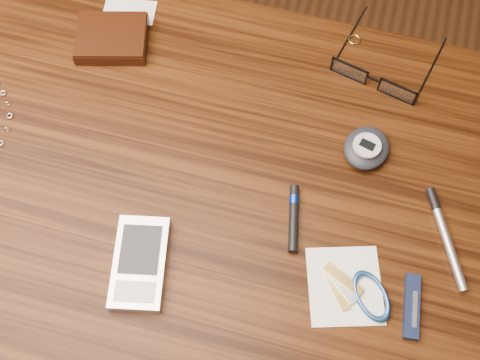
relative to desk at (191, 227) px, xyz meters
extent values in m
plane|color=#472814|center=(0.00, 0.00, -0.65)|extent=(3.80, 3.80, 0.00)
cube|color=#331908|center=(0.00, 0.00, 0.08)|extent=(1.00, 0.70, 0.03)
cylinder|color=#4C2814|center=(-0.45, 0.30, -0.29)|extent=(0.05, 0.05, 0.71)
cylinder|color=#4C2814|center=(0.45, 0.30, -0.29)|extent=(0.05, 0.05, 0.71)
cube|color=black|center=(-0.18, 0.22, 0.11)|extent=(0.12, 0.11, 0.02)
cube|color=black|center=(-0.18, 0.22, 0.12)|extent=(0.12, 0.11, 0.00)
cube|color=silver|center=(-0.18, 0.28, 0.10)|extent=(0.09, 0.06, 0.00)
cube|color=black|center=(0.17, 0.25, 0.12)|extent=(0.06, 0.02, 0.03)
cube|color=silver|center=(0.17, 0.25, 0.12)|extent=(0.05, 0.01, 0.02)
cylinder|color=black|center=(0.16, 0.32, 0.10)|extent=(0.03, 0.13, 0.00)
cube|color=black|center=(0.24, 0.23, 0.12)|extent=(0.06, 0.02, 0.03)
cube|color=silver|center=(0.24, 0.23, 0.12)|extent=(0.05, 0.01, 0.02)
cylinder|color=black|center=(0.29, 0.29, 0.10)|extent=(0.03, 0.13, 0.00)
cube|color=black|center=(0.21, 0.24, 0.12)|extent=(0.02, 0.01, 0.00)
torus|color=tan|center=(0.17, 0.32, 0.10)|extent=(0.02, 0.02, 0.00)
torus|color=silver|center=(-0.27, 0.01, 0.11)|extent=(0.01, 0.01, 0.00)
torus|color=silver|center=(-0.27, 0.04, 0.11)|extent=(0.01, 0.00, 0.01)
torus|color=silver|center=(-0.28, 0.06, 0.11)|extent=(0.01, 0.01, 0.00)
torus|color=silver|center=(-0.29, 0.08, 0.11)|extent=(0.01, 0.01, 0.01)
torus|color=silver|center=(-0.30, 0.09, 0.11)|extent=(0.01, 0.01, 0.00)
cube|color=#BBBBC0|center=(-0.03, -0.10, 0.11)|extent=(0.09, 0.13, 0.02)
cube|color=black|center=(-0.03, -0.09, 0.12)|extent=(0.06, 0.07, 0.00)
cube|color=#AFB3B8|center=(-0.02, -0.14, 0.12)|extent=(0.05, 0.04, 0.00)
ellipsoid|color=black|center=(0.22, 0.13, 0.11)|extent=(0.08, 0.08, 0.02)
cylinder|color=#A4A6AC|center=(0.22, 0.13, 0.13)|extent=(0.04, 0.04, 0.00)
cube|color=black|center=(0.22, 0.13, 0.13)|extent=(0.02, 0.02, 0.00)
cube|color=white|center=(0.23, -0.06, 0.10)|extent=(0.12, 0.12, 0.00)
torus|color=#2557A0|center=(0.26, -0.06, 0.11)|extent=(0.08, 0.08, 0.01)
cube|color=#AD993D|center=(0.22, -0.07, 0.10)|extent=(0.04, 0.05, 0.00)
cube|color=silver|center=(0.22, -0.06, 0.11)|extent=(0.05, 0.04, 0.00)
cube|color=#A4853A|center=(0.22, -0.05, 0.11)|extent=(0.06, 0.03, 0.00)
cube|color=black|center=(0.31, -0.06, 0.11)|extent=(0.03, 0.08, 0.01)
cube|color=#B7B7BC|center=(0.31, -0.07, 0.11)|extent=(0.01, 0.04, 0.00)
cylinder|color=#B2B3B7|center=(0.34, 0.03, 0.11)|extent=(0.07, 0.13, 0.01)
cylinder|color=black|center=(0.32, 0.08, 0.11)|extent=(0.02, 0.03, 0.01)
cylinder|color=black|center=(0.15, 0.01, 0.11)|extent=(0.03, 0.09, 0.01)
cylinder|color=#1032A2|center=(0.14, 0.03, 0.11)|extent=(0.02, 0.01, 0.01)
camera|label=1|loc=(0.15, -0.29, 0.83)|focal=45.00mm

